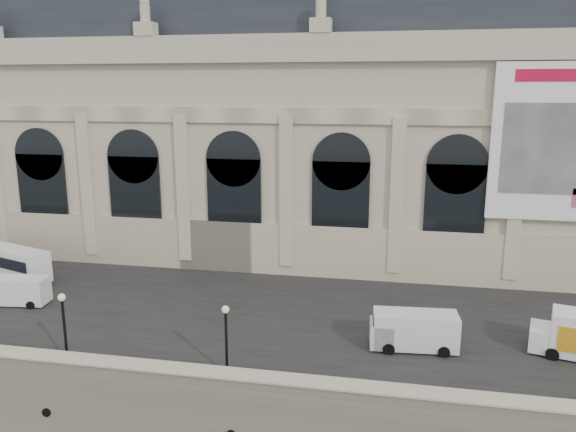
# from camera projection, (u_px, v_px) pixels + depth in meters

# --- Properties ---
(quay) EXTENTS (160.00, 70.00, 6.00)m
(quay) POSITION_uv_depth(u_px,v_px,m) (299.00, 263.00, 66.85)
(quay) COLOR gray
(quay) RESTS_ON ground
(street) EXTENTS (160.00, 24.00, 0.06)m
(street) POSITION_uv_depth(u_px,v_px,m) (256.00, 305.00, 46.08)
(street) COLOR #2D2D2D
(street) RESTS_ON quay
(parapet) EXTENTS (160.00, 1.40, 1.21)m
(parapet) POSITION_uv_depth(u_px,v_px,m) (201.00, 379.00, 33.12)
(parapet) COLOR gray
(parapet) RESTS_ON quay
(museum) EXTENTS (69.00, 18.70, 29.10)m
(museum) POSITION_uv_depth(u_px,v_px,m) (239.00, 123.00, 60.29)
(museum) COLOR #B8A88D
(museum) RESTS_ON quay
(bus_left) EXTENTS (10.91, 5.52, 3.17)m
(bus_left) POSITION_uv_depth(u_px,v_px,m) (3.00, 261.00, 51.97)
(bus_left) COLOR white
(bus_left) RESTS_ON quay
(van_b) EXTENTS (5.33, 2.58, 2.29)m
(van_b) POSITION_uv_depth(u_px,v_px,m) (13.00, 291.00, 45.95)
(van_b) COLOR white
(van_b) RESTS_ON quay
(van_c) EXTENTS (5.99, 2.77, 2.60)m
(van_c) POSITION_uv_depth(u_px,v_px,m) (410.00, 331.00, 38.04)
(van_c) COLOR silver
(van_c) RESTS_ON quay
(lamp_left) EXTENTS (0.49, 0.49, 4.77)m
(lamp_left) POSITION_uv_depth(u_px,v_px,m) (65.00, 329.00, 35.77)
(lamp_left) COLOR black
(lamp_left) RESTS_ON quay
(lamp_right) EXTENTS (0.46, 0.46, 4.55)m
(lamp_right) POSITION_uv_depth(u_px,v_px,m) (226.00, 341.00, 34.36)
(lamp_right) COLOR black
(lamp_right) RESTS_ON quay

